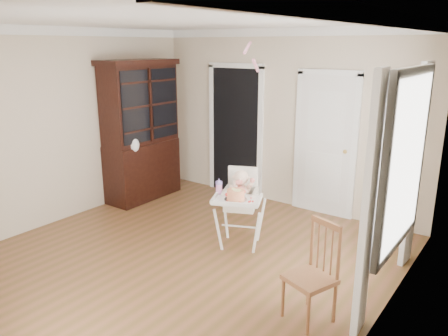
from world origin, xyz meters
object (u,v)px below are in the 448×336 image
Objects in this scene: china_cabinet at (141,131)px; dining_chair at (312,275)px; sippy_cup at (219,187)px; cake at (236,195)px; high_chair at (240,199)px.

dining_chair is (3.72, -1.46, -0.68)m from china_cabinet.
sippy_cup is 0.21× the size of dining_chair.
dining_chair reaches higher than cake.
china_cabinet is (-2.42, 0.81, 0.36)m from cake.
cake is 0.12× the size of china_cabinet.
china_cabinet is at bearing 178.40° from dining_chair.
china_cabinet is 4.05m from dining_chair.
high_chair is 0.29m from cake.
high_chair is at bearing 41.59° from sippy_cup.
cake is at bearing 173.24° from dining_chair.
high_chair is 5.13× the size of sippy_cup.
cake is 1.49m from dining_chair.
cake is 2.58m from china_cabinet.
high_chair is 0.31m from sippy_cup.
sippy_cup is at bearing -19.37° from china_cabinet.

